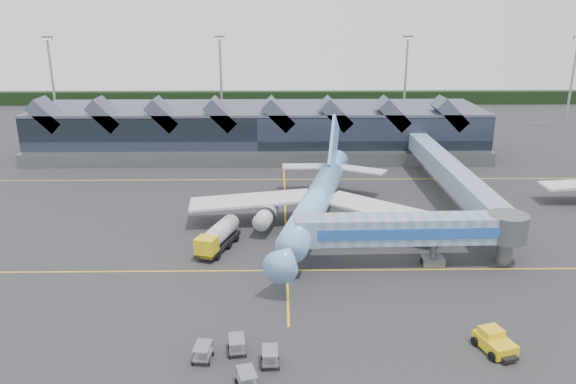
{
  "coord_description": "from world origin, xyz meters",
  "views": [
    {
      "loc": [
        -0.74,
        -66.18,
        28.48
      ],
      "look_at": [
        0.32,
        5.63,
        5.0
      ],
      "focal_mm": 35.0,
      "sensor_mm": 36.0,
      "label": 1
    }
  ],
  "objects_px": {
    "main_airliner": "(317,200)",
    "pushback_tug": "(495,342)",
    "fuel_truck": "(219,235)",
    "jet_bridge": "(425,230)"
  },
  "relations": [
    {
      "from": "main_airliner",
      "to": "jet_bridge",
      "type": "height_order",
      "value": "main_airliner"
    },
    {
      "from": "jet_bridge",
      "to": "fuel_truck",
      "type": "height_order",
      "value": "jet_bridge"
    },
    {
      "from": "fuel_truck",
      "to": "pushback_tug",
      "type": "xyz_separation_m",
      "value": [
        26.3,
        -22.4,
        -0.97
      ]
    },
    {
      "from": "main_airliner",
      "to": "pushback_tug",
      "type": "relative_size",
      "value": 9.16
    },
    {
      "from": "main_airliner",
      "to": "pushback_tug",
      "type": "xyz_separation_m",
      "value": [
        13.75,
        -29.18,
        -3.11
      ]
    },
    {
      "from": "jet_bridge",
      "to": "fuel_truck",
      "type": "bearing_deg",
      "value": 166.76
    },
    {
      "from": "main_airliner",
      "to": "fuel_truck",
      "type": "distance_m",
      "value": 14.43
    },
    {
      "from": "fuel_truck",
      "to": "pushback_tug",
      "type": "distance_m",
      "value": 34.56
    },
    {
      "from": "fuel_truck",
      "to": "pushback_tug",
      "type": "height_order",
      "value": "fuel_truck"
    },
    {
      "from": "main_airliner",
      "to": "fuel_truck",
      "type": "bearing_deg",
      "value": -138.05
    }
  ]
}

